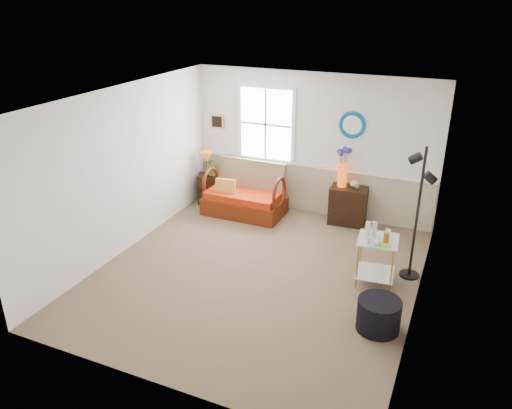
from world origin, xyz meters
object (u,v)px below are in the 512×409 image
at_px(cabinet, 348,205).
at_px(side_table, 376,261).
at_px(loveseat, 244,190).
at_px(floor_lamp, 417,215).
at_px(ottoman, 379,315).
at_px(lamp_stand, 207,188).

bearing_deg(cabinet, side_table, -68.26).
distance_m(loveseat, floor_lamp, 3.38).
relative_size(cabinet, side_table, 0.99).
height_order(floor_lamp, ottoman, floor_lamp).
height_order(cabinet, floor_lamp, floor_lamp).
bearing_deg(floor_lamp, lamp_stand, 172.12).
bearing_deg(side_table, ottoman, -76.38).
bearing_deg(ottoman, loveseat, 139.92).
xyz_separation_m(loveseat, floor_lamp, (3.16, -1.06, 0.51)).
bearing_deg(lamp_stand, loveseat, -12.42).
height_order(cabinet, ottoman, cabinet).
xyz_separation_m(loveseat, ottoman, (2.98, -2.51, -0.27)).
relative_size(loveseat, ottoman, 2.72).
bearing_deg(loveseat, cabinet, 11.12).
bearing_deg(cabinet, loveseat, -172.56).
distance_m(floor_lamp, ottoman, 1.66).
distance_m(side_table, ottoman, 1.10).
bearing_deg(side_table, loveseat, 152.03).
xyz_separation_m(side_table, ottoman, (0.26, -1.06, -0.14)).
bearing_deg(side_table, lamp_stand, 155.58).
bearing_deg(loveseat, side_table, -27.81).
distance_m(lamp_stand, ottoman, 4.73).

